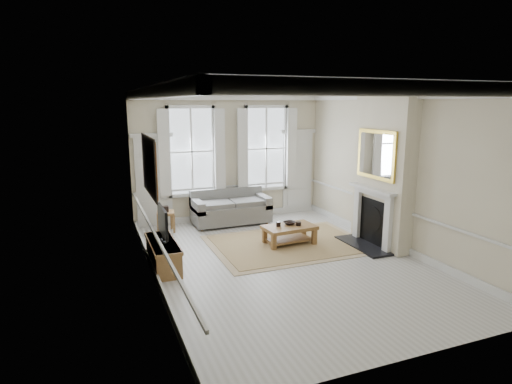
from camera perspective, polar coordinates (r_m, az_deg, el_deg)
name	(u,v)px	position (r m, az deg, el deg)	size (l,w,h in m)	color
floor	(285,262)	(8.76, 3.95, -9.23)	(7.20, 7.20, 0.00)	#B7B5AD
ceiling	(288,89)	(8.18, 4.29, 13.58)	(7.20, 7.20, 0.00)	white
back_wall	(229,157)	(11.62, -3.56, 4.66)	(5.20, 5.20, 0.00)	beige
left_wall	(150,188)	(7.57, -13.94, 0.48)	(7.20, 7.20, 0.00)	beige
right_wall	(396,171)	(9.70, 18.13, 2.67)	(7.20, 7.20, 0.00)	beige
window_left	(191,152)	(11.27, -8.60, 5.35)	(1.26, 0.20, 2.20)	#B2BCC6
window_right	(266,148)	(11.92, 1.33, 5.83)	(1.26, 0.20, 2.20)	#B2BCC6
door_left	(154,182)	(11.22, -13.48, 1.25)	(0.90, 0.08, 2.30)	silver
door_right	(297,173)	(12.44, 5.55, 2.54)	(0.90, 0.08, 2.30)	silver
painting	(149,166)	(7.82, -14.07, 3.42)	(0.05, 1.66, 1.06)	#A6651C
chimney_breast	(383,170)	(9.75, 16.59, 2.81)	(0.35, 1.70, 3.38)	beige
hearth	(363,245)	(9.89, 14.06, -6.93)	(0.55, 1.50, 0.05)	black
fireplace	(372,214)	(9.80, 15.22, -2.84)	(0.21, 1.45, 1.33)	silver
mirror	(376,155)	(9.57, 15.69, 4.82)	(0.06, 1.26, 1.06)	gold
sofa	(230,209)	(11.36, -3.46, -2.33)	(2.00, 0.97, 0.89)	#626260
side_table	(166,216)	(10.81, -11.96, -3.14)	(0.48, 0.48, 0.51)	brown
rug	(289,244)	(9.79, 4.44, -6.88)	(3.50, 2.60, 0.02)	tan
coffee_table	(289,229)	(9.68, 4.47, -4.97)	(1.20, 0.75, 0.43)	brown
ceramic_pot_a	(278,224)	(9.58, 3.01, -4.30)	(0.10, 0.10, 0.10)	black
ceramic_pot_b	(298,224)	(9.69, 5.68, -4.22)	(0.12, 0.12, 0.09)	black
bowl	(290,223)	(9.76, 4.49, -4.15)	(0.27, 0.27, 0.07)	black
tv_stand	(163,254)	(8.57, -12.27, -8.14)	(0.47, 1.45, 0.52)	brown
tv	(163,222)	(8.37, -12.31, -3.91)	(0.08, 0.90, 0.68)	black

